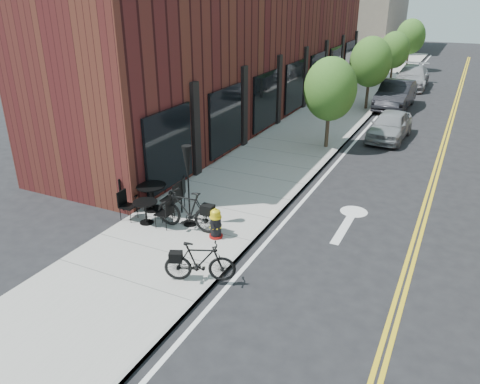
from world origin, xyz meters
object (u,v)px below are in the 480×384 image
Objects in this scene: bistro_set_a at (146,209)px; bistro_set_b at (151,194)px; fire_hydrant at (216,223)px; bicycle_left at (187,210)px; parked_car_b at (396,95)px; bicycle_right at (200,262)px; bistro_set_c at (153,193)px; patio_umbrella at (188,169)px; parked_car_a at (390,125)px; parked_car_c at (412,77)px.

bistro_set_b reaches higher than bistro_set_a.
fire_hydrant is 0.96m from bicycle_left.
parked_car_b is at bearing 73.87° from bistro_set_b.
bicycle_left is at bearing 6.57° from bistro_set_a.
bicycle_right is 1.02× the size of bistro_set_a.
bistro_set_b is at bearing -112.28° from bistro_set_c.
bistro_set_b is at bearing 169.29° from patio_umbrella.
parked_car_b is (2.84, 18.08, -1.04)m from patio_umbrella.
patio_umbrella reaches higher than parked_car_a.
parked_car_c is at bearing 96.40° from parked_car_a.
bistro_set_c is 0.41× the size of parked_car_b.
parked_car_b reaches higher than bicycle_right.
bistro_set_a is 0.43× the size of parked_car_a.
bicycle_left is 18.56m from parked_car_b.
bistro_set_a is at bearing -89.67° from bistro_set_c.
bistro_set_b is at bearing -111.32° from bicycle_left.
bistro_set_b is at bearing 28.08° from bicycle_right.
bicycle_left is 12.44m from parked_car_a.
parked_car_b is at bearing -91.58° from parked_car_c.
patio_umbrella is at bearing 164.44° from fire_hydrant.
bistro_set_a is at bearing 34.31° from bicycle_right.
parked_car_a is at bearing 42.89° from bistro_set_c.
bicycle_left is at bearing -70.35° from patio_umbrella.
parked_car_a reaches higher than bistro_set_b.
patio_umbrella is at bearing -36.91° from bistro_set_c.
bicycle_left is 2.63m from bicycle_right.
bistro_set_a is at bearing -100.57° from parked_car_b.
bistro_set_c is (-1.66, 0.69, -0.07)m from bicycle_left.
patio_umbrella is (-1.73, 2.34, 1.21)m from bicycle_right.
parked_car_c reaches higher than parked_car_a.
bicycle_right is 14.12m from parked_car_a.
fire_hydrant is at bearing -93.91° from parked_car_b.
parked_car_b is at bearing 81.09° from patio_umbrella.
fire_hydrant is at bearing 84.10° from bicycle_left.
bistro_set_c is at bearing -111.83° from parked_car_a.
parked_car_c is at bearing 77.70° from bistro_set_b.
bicycle_left reaches higher than bistro_set_b.
fire_hydrant is 0.45× the size of bistro_set_b.
parked_car_c is (1.11, 27.45, 0.14)m from bicycle_right.
parked_car_b is 7.02m from parked_car_c.
bistro_set_b is at bearing -111.61° from parked_car_a.
parked_car_a is (4.83, 12.13, 0.09)m from bistro_set_a.
bicycle_right is (0.69, -2.01, 0.09)m from fire_hydrant.
parked_car_c is (4.40, 24.81, 0.11)m from bistro_set_b.
parked_car_b is at bearing -26.29° from bicycle_right.
bistro_set_a is 0.85× the size of bistro_set_b.
bicycle_left is at bearing -103.52° from parked_car_a.
parked_car_c is at bearing 83.56° from patio_umbrella.
patio_umbrella reaches higher than parked_car_c.
parked_car_c reaches higher than bistro_set_b.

